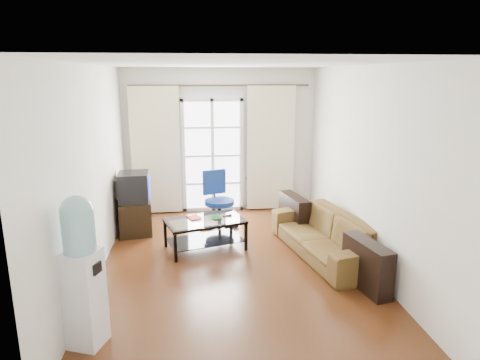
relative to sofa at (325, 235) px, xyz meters
name	(u,v)px	position (x,y,z in m)	size (l,w,h in m)	color
floor	(234,266)	(-1.35, -0.23, -0.31)	(5.20, 5.20, 0.00)	#562C14
ceiling	(234,64)	(-1.35, -0.23, 2.39)	(5.20, 5.20, 0.00)	white
wall_back	(220,141)	(-1.35, 2.37, 1.04)	(3.60, 0.02, 2.70)	white
wall_front	(270,249)	(-1.35, -2.83, 1.04)	(3.60, 0.02, 2.70)	white
wall_left	(92,174)	(-3.15, -0.23, 1.04)	(0.02, 5.20, 2.70)	white
wall_right	(366,167)	(0.45, -0.23, 1.04)	(0.02, 5.20, 2.70)	white
french_door	(213,156)	(-1.50, 2.31, 0.77)	(1.16, 0.06, 2.15)	white
curtain_rod	(220,85)	(-1.35, 2.27, 2.07)	(0.04, 0.04, 3.30)	#4C3F2D
curtain_left	(156,151)	(-2.55, 2.25, 0.89)	(0.90, 0.07, 2.35)	#EFEAC0
curtain_right	(271,149)	(-0.40, 2.25, 0.89)	(0.90, 0.07, 2.35)	#EFEAC0
radiator	(262,193)	(-0.55, 2.27, 0.02)	(0.64, 0.12, 0.64)	gray
sofa	(325,235)	(0.00, 0.00, 0.00)	(1.21, 2.22, 0.61)	brown
coffee_table	(205,230)	(-1.72, 0.42, -0.01)	(1.28, 0.95, 0.46)	silver
bowl	(216,218)	(-1.56, 0.40, 0.18)	(0.25, 0.25, 0.05)	#308539
book	(189,218)	(-1.96, 0.48, 0.17)	(0.25, 0.28, 0.02)	#A13813
remote	(226,216)	(-1.40, 0.54, 0.17)	(0.18, 0.05, 0.02)	black
tv_stand	(135,215)	(-2.86, 1.30, -0.03)	(0.51, 0.76, 0.56)	black
crt_tv	(133,187)	(-2.86, 1.22, 0.49)	(0.54, 0.53, 0.47)	black
task_chair	(219,213)	(-1.46, 1.20, -0.01)	(0.87, 0.87, 1.01)	black
water_cooler	(82,269)	(-2.95, -1.82, 0.49)	(0.40, 0.40, 1.51)	white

